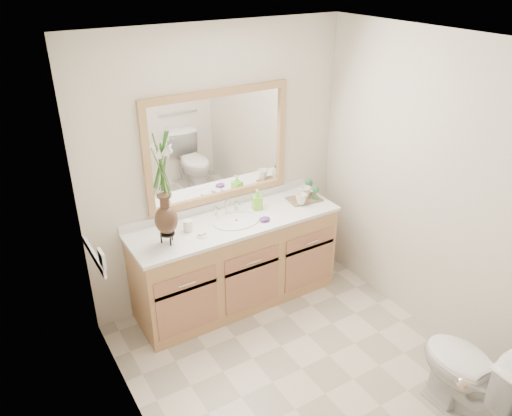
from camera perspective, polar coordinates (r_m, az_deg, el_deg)
floor at (r=4.04m, az=5.24°, el=-17.80°), size 2.60×2.60×0.00m
ceiling at (r=2.91m, az=7.32°, el=18.04°), size 2.40×2.60×0.02m
wall_back at (r=4.30m, az=-4.34°, el=4.50°), size 2.40×0.02×2.40m
wall_front at (r=2.61m, az=24.09°, el=-14.99°), size 2.40×0.02×2.40m
wall_left at (r=2.85m, az=-13.84°, el=-9.15°), size 0.02×2.60×2.40m
wall_right at (r=4.08m, az=19.71°, el=1.63°), size 0.02×2.60×2.40m
vanity at (r=4.45m, az=-2.28°, el=-6.25°), size 1.80×0.55×0.80m
counter at (r=4.24m, az=-2.39°, el=-1.57°), size 1.84×0.57×0.03m
sink at (r=4.24m, az=-2.26°, el=-2.13°), size 0.38×0.34×0.23m
mirror at (r=4.21m, az=-4.30°, el=6.98°), size 1.32×0.04×0.97m
switch_plate at (r=3.60m, az=-17.21°, el=-5.55°), size 0.02×0.12×0.12m
door at (r=2.56m, az=18.66°, el=-21.02°), size 0.80×0.03×2.00m
toilet at (r=3.75m, az=23.46°, el=-17.06°), size 0.42×0.75×0.74m
flower_vase at (r=3.70m, az=-10.70°, el=3.81°), size 0.21×0.21×0.86m
tumbler at (r=4.08m, az=-7.79°, el=-2.01°), size 0.07×0.07×0.10m
soap_dish at (r=4.01m, az=-6.18°, el=-3.09°), size 0.09×0.09×0.03m
soap_bottle at (r=4.38m, az=0.13°, el=0.89°), size 0.09×0.09×0.17m
purple_dish at (r=4.21m, az=1.01°, el=-1.27°), size 0.12×0.11×0.03m
tray at (r=4.59m, az=5.53°, el=1.01°), size 0.32×0.23×0.01m
mug_left at (r=4.47m, az=5.16°, el=1.10°), size 0.12×0.11×0.10m
mug_right at (r=4.59m, az=5.61°, el=1.86°), size 0.15×0.15×0.11m
goblet_front at (r=4.55m, az=6.85°, el=2.05°), size 0.06×0.06×0.13m
goblet_back at (r=4.63m, az=6.07°, el=2.77°), size 0.07×0.07×0.16m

